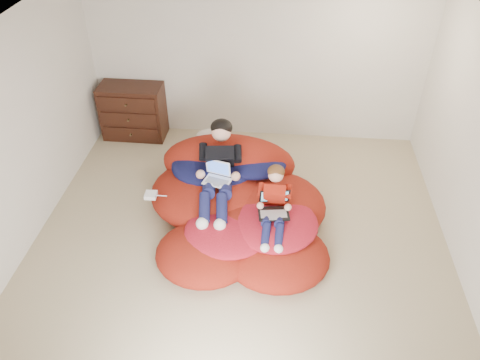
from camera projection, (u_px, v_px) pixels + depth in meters
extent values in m
cube|color=tan|center=(240.00, 248.00, 5.78)|extent=(5.10, 5.10, 0.25)
cube|color=beige|center=(256.00, 60.00, 6.92)|extent=(5.10, 0.02, 2.50)
cube|color=beige|center=(13.00, 144.00, 5.13)|extent=(0.02, 5.10, 2.50)
cube|color=silver|center=(240.00, 40.00, 4.17)|extent=(5.10, 5.10, 0.02)
cube|color=#32170D|center=(133.00, 111.00, 7.35)|extent=(0.97, 0.49, 0.87)
cube|color=#32170D|center=(131.00, 134.00, 7.31)|extent=(0.87, 0.03, 0.21)
cylinder|color=#4C3F26|center=(131.00, 135.00, 7.30)|extent=(0.03, 0.06, 0.03)
cube|color=#32170D|center=(129.00, 119.00, 7.15)|extent=(0.87, 0.03, 0.21)
cylinder|color=#4C3F26|center=(129.00, 120.00, 7.14)|extent=(0.03, 0.06, 0.03)
cube|color=#32170D|center=(126.00, 104.00, 6.99)|extent=(0.87, 0.03, 0.21)
cylinder|color=#4C3F26|center=(126.00, 105.00, 6.98)|extent=(0.03, 0.06, 0.03)
ellipsoid|color=maroon|center=(212.00, 193.00, 6.08)|extent=(1.60, 1.44, 0.57)
ellipsoid|color=maroon|center=(273.00, 205.00, 5.92)|extent=(1.34, 1.30, 0.48)
ellipsoid|color=maroon|center=(243.00, 227.00, 5.63)|extent=(1.33, 1.07, 0.43)
ellipsoid|color=maroon|center=(205.00, 253.00, 5.34)|extent=(1.14, 1.04, 0.38)
ellipsoid|color=maroon|center=(276.00, 255.00, 5.33)|extent=(1.22, 1.11, 0.40)
ellipsoid|color=maroon|center=(229.00, 163.00, 6.30)|extent=(1.79, 0.79, 0.79)
ellipsoid|color=#131545|center=(213.00, 167.00, 6.10)|extent=(1.10, 0.90, 0.28)
ellipsoid|color=#131545|center=(251.00, 164.00, 6.08)|extent=(0.91, 0.64, 0.22)
ellipsoid|color=red|center=(275.00, 223.00, 5.45)|extent=(1.02, 1.02, 0.19)
ellipsoid|color=red|center=(228.00, 231.00, 5.40)|extent=(1.02, 0.92, 0.18)
ellipsoid|color=beige|center=(210.00, 138.00, 6.39)|extent=(0.39, 0.25, 0.25)
cube|color=black|center=(220.00, 159.00, 5.87)|extent=(0.40, 0.49, 0.52)
sphere|color=#DEA188|center=(221.00, 132.00, 5.80)|extent=(0.25, 0.25, 0.25)
ellipsoid|color=black|center=(222.00, 127.00, 5.80)|extent=(0.28, 0.26, 0.21)
cylinder|color=#151842|center=(209.00, 187.00, 5.71)|extent=(0.21, 0.42, 0.22)
cylinder|color=#151842|center=(205.00, 208.00, 5.46)|extent=(0.17, 0.40, 0.26)
sphere|color=white|center=(202.00, 224.00, 5.34)|extent=(0.15, 0.15, 0.15)
cylinder|color=#151842|center=(225.00, 188.00, 5.70)|extent=(0.21, 0.42, 0.22)
cylinder|color=#151842|center=(222.00, 209.00, 5.44)|extent=(0.17, 0.40, 0.26)
sphere|color=white|center=(220.00, 225.00, 5.33)|extent=(0.15, 0.15, 0.15)
cube|color=#A91E0E|center=(275.00, 196.00, 5.46)|extent=(0.27, 0.31, 0.39)
sphere|color=#DEA188|center=(276.00, 175.00, 5.39)|extent=(0.18, 0.18, 0.18)
ellipsoid|color=#513015|center=(276.00, 171.00, 5.38)|extent=(0.20, 0.19, 0.15)
cylinder|color=#151842|center=(267.00, 218.00, 5.37)|extent=(0.13, 0.30, 0.16)
cylinder|color=#151842|center=(266.00, 235.00, 5.18)|extent=(0.11, 0.29, 0.19)
sphere|color=white|center=(265.00, 248.00, 5.09)|extent=(0.11, 0.11, 0.11)
cylinder|color=#151842|center=(280.00, 218.00, 5.36)|extent=(0.13, 0.30, 0.16)
cylinder|color=#151842|center=(279.00, 236.00, 5.17)|extent=(0.11, 0.29, 0.19)
sphere|color=white|center=(278.00, 249.00, 5.08)|extent=(0.11, 0.11, 0.11)
cube|color=white|center=(217.00, 181.00, 5.67)|extent=(0.37, 0.30, 0.01)
cube|color=gray|center=(217.00, 181.00, 5.66)|extent=(0.29, 0.19, 0.00)
cube|color=white|center=(218.00, 168.00, 5.70)|extent=(0.32, 0.12, 0.22)
cube|color=blue|center=(218.00, 168.00, 5.69)|extent=(0.28, 0.10, 0.18)
cube|color=black|center=(274.00, 214.00, 5.34)|extent=(0.38, 0.29, 0.01)
cube|color=gray|center=(274.00, 214.00, 5.32)|extent=(0.31, 0.17, 0.00)
cube|color=black|center=(275.00, 196.00, 5.39)|extent=(0.36, 0.14, 0.23)
cube|color=teal|center=(275.00, 197.00, 5.39)|extent=(0.32, 0.11, 0.19)
cube|color=white|center=(151.00, 195.00, 5.73)|extent=(0.14, 0.14, 0.05)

